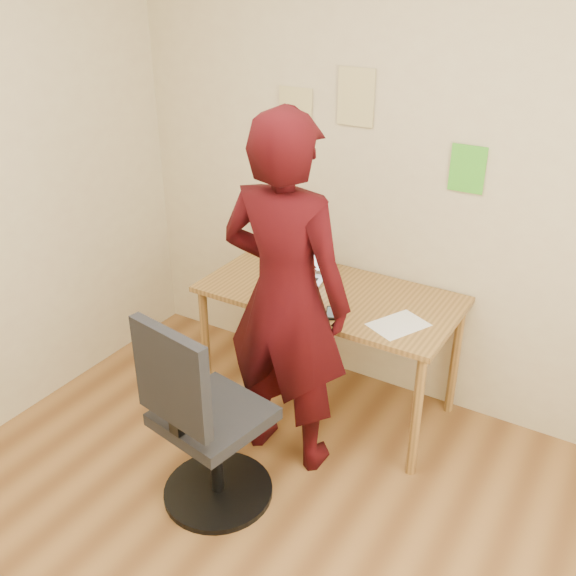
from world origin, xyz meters
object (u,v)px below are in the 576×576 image
Objects in this scene: laptop at (297,269)px; office_chair at (203,429)px; phone at (333,313)px; desk at (329,306)px; person at (285,299)px.

office_chair reaches higher than laptop.
laptop is 0.47m from phone.
laptop reaches higher than phone.
office_chair is at bearing -96.93° from desk.
desk is 9.33× the size of phone.
laptop is 2.43× the size of phone.
person is at bearing -89.60° from desk.
office_chair is at bearing -92.77° from laptop.
desk is at bearing -24.54° from laptop.
desk is at bearing -91.10° from person.
laptop is 0.35× the size of office_chair.
desk is at bearing 97.14° from phone.
laptop is at bearing -66.72° from person.
laptop is at bearing 106.50° from office_chair.
desk is 1.02m from office_chair.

